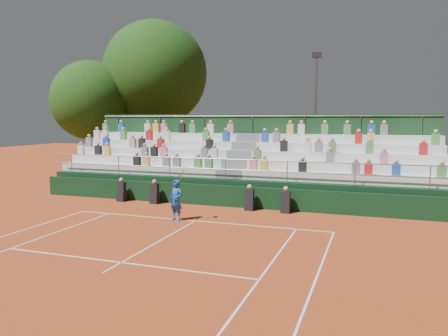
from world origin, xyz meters
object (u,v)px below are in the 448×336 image
(tennis_player, at_px, (176,200))
(floodlight_mast, at_px, (315,107))
(tree_west, at_px, (91,101))
(tree_east, at_px, (155,74))

(tennis_player, xyz_separation_m, floodlight_mast, (3.65, 14.10, 4.10))
(tennis_player, relative_size, floodlight_mast, 0.26)
(tree_west, xyz_separation_m, floodlight_mast, (15.86, 2.78, -0.52))
(tree_west, relative_size, tree_east, 0.73)
(tennis_player, relative_size, tree_east, 0.19)
(tree_west, height_order, floodlight_mast, floodlight_mast)
(tree_east, xyz_separation_m, floodlight_mast, (12.15, -0.18, -2.62))
(tree_east, height_order, floodlight_mast, tree_east)
(tree_west, bearing_deg, floodlight_mast, 9.93)
(tennis_player, relative_size, tree_west, 0.26)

